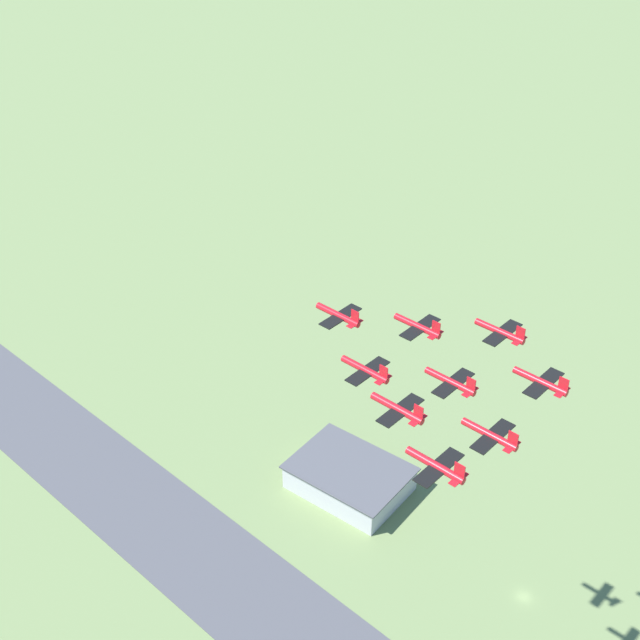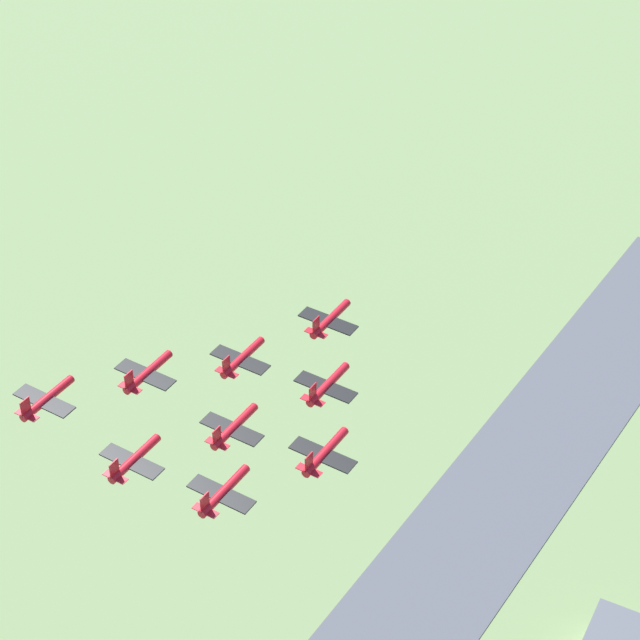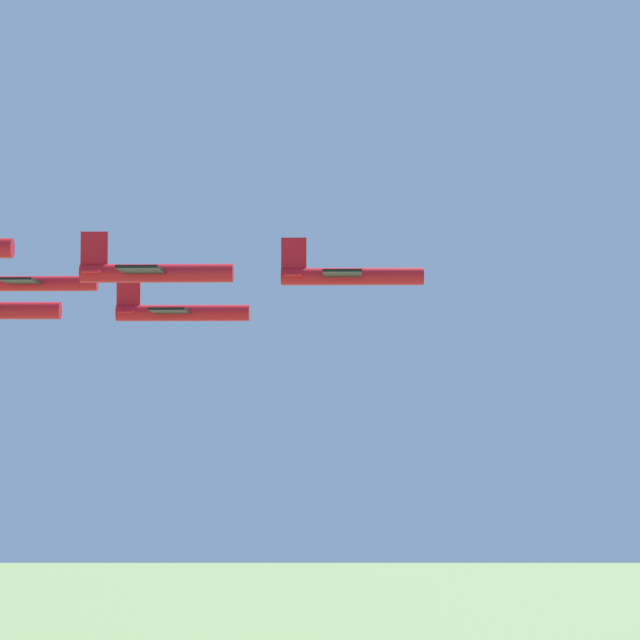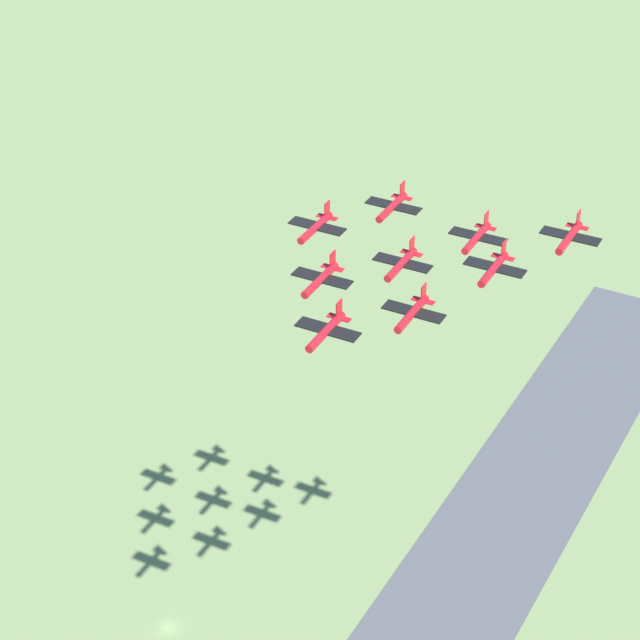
% 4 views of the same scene
% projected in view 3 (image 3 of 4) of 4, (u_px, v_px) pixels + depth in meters
% --- Properties ---
extents(jet_0, '(10.15, 9.59, 3.39)m').
position_uv_depth(jet_0, '(347.00, 276.00, 106.84)').
color(jet_0, red).
extents(jet_1, '(10.15, 9.59, 3.39)m').
position_uv_depth(jet_1, '(177.00, 312.00, 114.57)').
color(jet_1, red).
extents(jet_2, '(10.15, 9.59, 3.39)m').
position_uv_depth(jet_2, '(151.00, 273.00, 99.56)').
color(jet_2, red).
extents(jet_3, '(10.15, 9.59, 3.39)m').
position_uv_depth(jet_3, '(30.00, 283.00, 122.61)').
color(jet_3, red).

